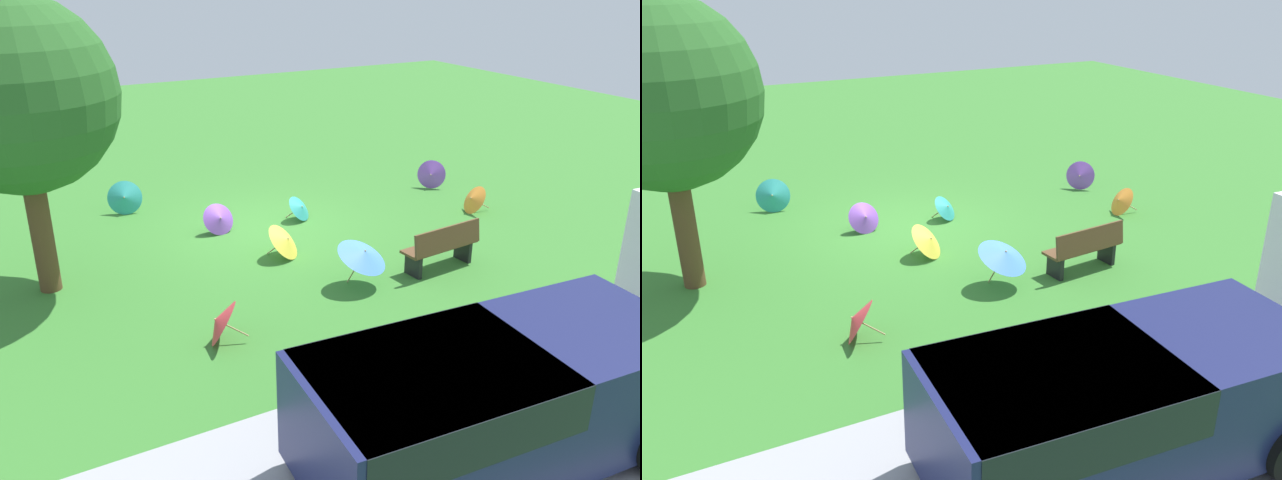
{
  "view_description": "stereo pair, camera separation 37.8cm",
  "coord_description": "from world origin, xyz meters",
  "views": [
    {
      "loc": [
        5.33,
        12.52,
        5.4
      ],
      "look_at": [
        -0.11,
        2.47,
        0.6
      ],
      "focal_mm": 37.2,
      "sensor_mm": 36.0,
      "label": 1
    },
    {
      "loc": [
        5.0,
        12.69,
        5.4
      ],
      "look_at": [
        -0.11,
        2.47,
        0.6
      ],
      "focal_mm": 37.2,
      "sensor_mm": 36.0,
      "label": 2
    }
  ],
  "objects": [
    {
      "name": "shade_tree",
      "position": [
        4.52,
        0.91,
        3.42
      ],
      "size": [
        3.19,
        3.19,
        5.05
      ],
      "color": "brown",
      "rests_on": "ground"
    },
    {
      "name": "parasol_yellow_0",
      "position": [
        0.21,
        1.64,
        0.35
      ],
      "size": [
        1.0,
        1.01,
        0.7
      ],
      "color": "tan",
      "rests_on": "ground"
    },
    {
      "name": "parasol_teal_0",
      "position": [
        2.42,
        -2.33,
        0.4
      ],
      "size": [
        0.88,
        0.78,
        0.79
      ],
      "color": "tan",
      "rests_on": "ground"
    },
    {
      "name": "ground",
      "position": [
        0.0,
        0.0,
        0.0
      ],
      "size": [
        40.0,
        40.0,
        0.0
      ],
      "primitive_type": "plane",
      "color": "#387A2D"
    },
    {
      "name": "van_dark",
      "position": [
        0.78,
        8.01,
        0.91
      ],
      "size": [
        4.71,
        2.38,
        1.53
      ],
      "color": "#191E4C",
      "rests_on": "ground"
    },
    {
      "name": "road_strip",
      "position": [
        0.0,
        7.74,
        0.0
      ],
      "size": [
        40.0,
        3.53,
        0.01
      ],
      "primitive_type": "cube",
      "color": "#9E9EA3",
      "rests_on": "ground"
    },
    {
      "name": "parasol_orange_0",
      "position": [
        -4.71,
        1.43,
        0.33
      ],
      "size": [
        0.75,
        0.77,
        0.66
      ],
      "color": "tan",
      "rests_on": "ground"
    },
    {
      "name": "parasol_red_0",
      "position": [
        2.49,
        4.06,
        0.37
      ],
      "size": [
        0.82,
        0.92,
        0.74
      ],
      "color": "tan",
      "rests_on": "ground"
    },
    {
      "name": "park_bench",
      "position": [
        -2.14,
        3.56,
        0.47
      ],
      "size": [
        1.64,
        0.64,
        0.9
      ],
      "color": "brown",
      "rests_on": "ground"
    },
    {
      "name": "parasol_purple_0",
      "position": [
        -4.96,
        -0.48,
        0.37
      ],
      "size": [
        0.72,
        0.72,
        0.74
      ],
      "color": "tan",
      "rests_on": "ground"
    },
    {
      "name": "parasol_purple_2",
      "position": [
        0.92,
        -0.16,
        0.33
      ],
      "size": [
        0.78,
        0.65,
        0.67
      ],
      "color": "tan",
      "rests_on": "ground"
    },
    {
      "name": "parasol_teal_1",
      "position": [
        -0.96,
        -0.04,
        0.3
      ],
      "size": [
        0.78,
        0.76,
        0.58
      ],
      "color": "tan",
      "rests_on": "ground"
    },
    {
      "name": "parasol_blue_0",
      "position": [
        -0.44,
        3.47,
        0.63
      ],
      "size": [
        1.25,
        1.24,
        0.92
      ],
      "color": "tan",
      "rests_on": "ground"
    }
  ]
}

